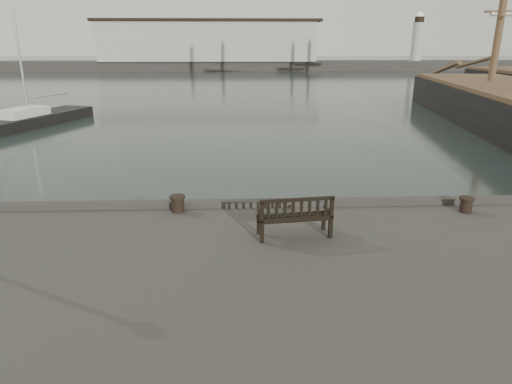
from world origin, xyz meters
TOP-DOWN VIEW (x-y plane):
  - ground at (0.00, 0.00)m, footprint 400.00×400.00m
  - breakwater at (-4.56, 92.00)m, footprint 140.00×9.50m
  - bench at (-0.53, -2.31)m, footprint 1.82×0.83m
  - bollard_left at (-3.52, -0.50)m, footprint 0.58×0.58m
  - bollard_right at (4.38, -0.86)m, footprint 0.45×0.45m
  - yacht_d at (-17.20, 22.78)m, footprint 6.11×10.62m

SIDE VIEW (x-z plane):
  - ground at x=0.00m, z-range 0.00..0.00m
  - yacht_d at x=-17.20m, z-range -6.19..6.66m
  - bollard_right at x=4.38m, z-range 1.56..1.99m
  - bollard_left at x=-3.52m, z-range 1.56..2.02m
  - bench at x=-0.53m, z-range 1.38..2.39m
  - breakwater at x=-4.56m, z-range -1.80..10.40m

